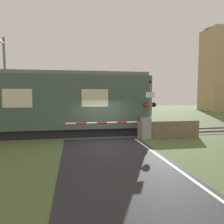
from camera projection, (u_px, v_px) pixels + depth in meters
ground_plane at (105, 144)px, 12.35m from camera, size 80.00×80.00×0.00m
track_bed at (99, 134)px, 15.41m from camera, size 36.00×3.20×0.13m
train at (23, 104)px, 14.36m from camera, size 16.70×3.00×4.28m
crossing_barrier at (140, 127)px, 13.69m from camera, size 5.37×0.44×1.38m
signal_post at (150, 106)px, 13.59m from camera, size 0.85×0.26×3.67m
catenary_pole at (5, 83)px, 16.12m from camera, size 0.20×1.90×6.95m
distant_building at (219, 68)px, 37.61m from camera, size 5.41×5.41×14.69m
roadside_fence at (169, 130)px, 13.96m from camera, size 4.18×0.06×1.10m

